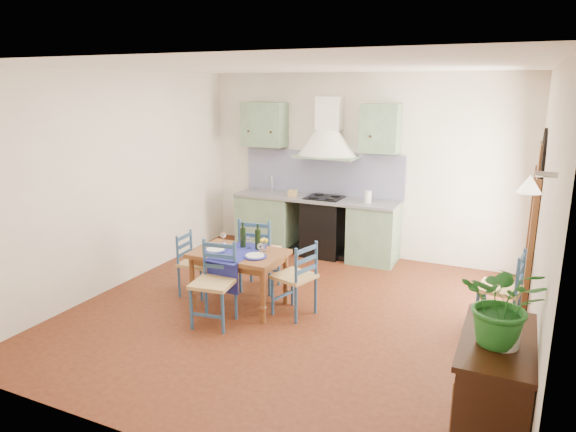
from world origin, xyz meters
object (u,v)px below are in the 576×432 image
object	(u,v)px
dining_table	(239,258)
potted_plant	(504,303)
sideboard	(493,393)
chair_near	(214,283)

from	to	relation	value
dining_table	potted_plant	world-z (taller)	potted_plant
sideboard	potted_plant	size ratio (longest dim) A/B	1.77
sideboard	chair_near	bearing A→B (deg)	161.44
dining_table	sideboard	distance (m)	3.30
sideboard	potted_plant	bearing A→B (deg)	-84.03
chair_near	sideboard	xyz separation A→B (m)	(2.95, -0.99, 0.03)
dining_table	potted_plant	size ratio (longest dim) A/B	1.83
dining_table	sideboard	bearing A→B (deg)	-27.25
chair_near	sideboard	size ratio (longest dim) A/B	0.89
dining_table	potted_plant	distance (m)	3.41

